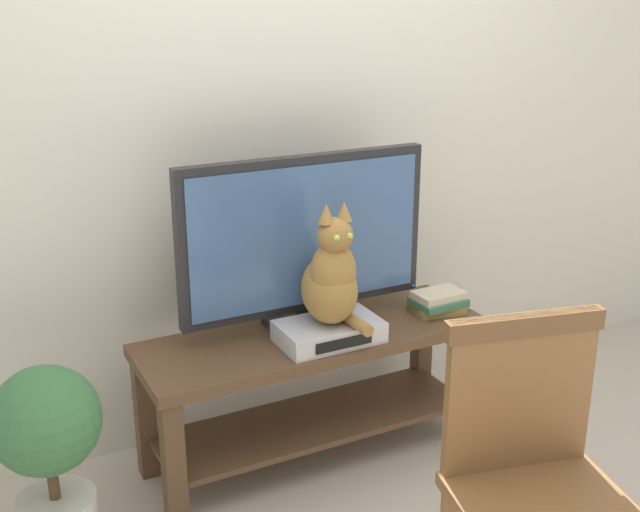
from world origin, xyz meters
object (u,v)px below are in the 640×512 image
object	(u,v)px
tv_stand	(314,370)
wooden_chair	(536,466)
book_stack	(438,302)
media_box	(329,332)
potted_plant	(49,451)
tv	(305,239)
cat	(332,278)

from	to	relation	value
tv_stand	wooden_chair	world-z (taller)	wooden_chair
tv_stand	wooden_chair	bearing A→B (deg)	-82.54
book_stack	media_box	bearing A→B (deg)	-174.42
tv_stand	book_stack	size ratio (longest dim) A/B	6.30
potted_plant	media_box	bearing A→B (deg)	3.19
tv	potted_plant	xyz separation A→B (m)	(-1.01, -0.23, -0.49)
tv_stand	book_stack	bearing A→B (deg)	-4.63
media_box	potted_plant	distance (m)	1.05
wooden_chair	potted_plant	distance (m)	1.48
media_box	tv_stand	bearing A→B (deg)	98.89
tv	cat	world-z (taller)	tv
wooden_chair	book_stack	size ratio (longest dim) A/B	4.40
tv	book_stack	size ratio (longest dim) A/B	4.63
tv	media_box	world-z (taller)	tv
cat	tv	bearing A→B (deg)	94.90
book_stack	potted_plant	world-z (taller)	potted_plant
book_stack	tv	bearing A→B (deg)	167.56
tv_stand	book_stack	world-z (taller)	book_stack
tv	potted_plant	world-z (taller)	tv
wooden_chair	potted_plant	size ratio (longest dim) A/B	1.37
tv_stand	cat	distance (m)	0.43
tv	book_stack	bearing A→B (deg)	-12.44
tv	media_box	bearing A→B (deg)	-85.03
tv	cat	size ratio (longest dim) A/B	2.13
wooden_chair	tv_stand	bearing A→B (deg)	97.46
media_box	book_stack	world-z (taller)	book_stack
tv	book_stack	world-z (taller)	tv
cat	wooden_chair	bearing A→B (deg)	-82.64
tv_stand	cat	bearing A→B (deg)	-81.75
book_stack	tv_stand	bearing A→B (deg)	175.37
media_box	wooden_chair	size ratio (longest dim) A/B	0.40
tv	potted_plant	size ratio (longest dim) A/B	1.44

